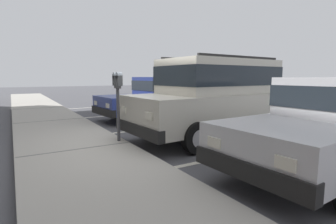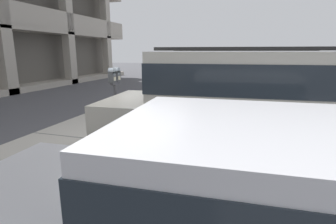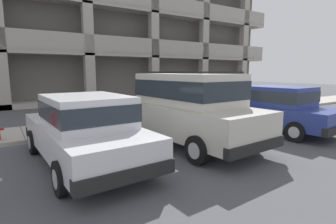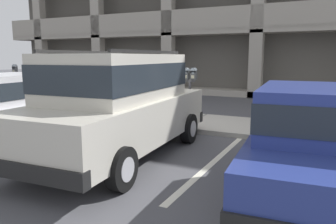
{
  "view_description": "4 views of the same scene",
  "coord_description": "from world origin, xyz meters",
  "views": [
    {
      "loc": [
        -5.27,
        2.36,
        1.55
      ],
      "look_at": [
        0.02,
        -0.81,
        0.72
      ],
      "focal_mm": 28.0,
      "sensor_mm": 36.0,
      "label": 1
    },
    {
      "loc": [
        -4.7,
        -2.32,
        1.97
      ],
      "look_at": [
        0.34,
        -0.79,
        0.76
      ],
      "focal_mm": 28.0,
      "sensor_mm": 36.0,
      "label": 2
    },
    {
      "loc": [
        -4.52,
        -7.99,
        2.03
      ],
      "look_at": [
        0.05,
        -0.92,
        0.73
      ],
      "focal_mm": 28.0,
      "sensor_mm": 36.0,
      "label": 3
    },
    {
      "loc": [
        3.43,
        -7.33,
        1.93
      ],
      "look_at": [
        0.31,
        -1.02,
        0.73
      ],
      "focal_mm": 35.0,
      "sensor_mm": 36.0,
      "label": 4
    }
  ],
  "objects": [
    {
      "name": "ground_plane",
      "position": [
        0.0,
        0.0,
        -0.05
      ],
      "size": [
        80.0,
        80.0,
        0.1
      ],
      "color": "#4C4C51"
    },
    {
      "name": "dark_hatchback",
      "position": [
        3.33,
        -2.46,
        0.82
      ],
      "size": [
        2.07,
        4.6,
        1.54
      ],
      "rotation": [
        0.0,
        0.0,
        0.07
      ],
      "color": "navy",
      "rests_on": "ground_plane"
    },
    {
      "name": "parking_stall_lines",
      "position": [
        1.61,
        -1.4,
        0.0
      ],
      "size": [
        12.97,
        4.8,
        0.01
      ],
      "color": "silver",
      "rests_on": "ground_plane"
    },
    {
      "name": "silver_suv",
      "position": [
        -0.16,
        -2.2,
        1.09
      ],
      "size": [
        2.21,
        4.88,
        2.03
      ],
      "rotation": [
        0.0,
        0.0,
        0.06
      ],
      "color": "beige",
      "rests_on": "ground_plane"
    },
    {
      "name": "sidewalk",
      "position": [
        0.0,
        1.3,
        0.06
      ],
      "size": [
        40.0,
        2.2,
        0.12
      ],
      "color": "#ADA89E",
      "rests_on": "ground_plane"
    },
    {
      "name": "red_sedan",
      "position": [
        -3.02,
        -2.32,
        0.82
      ],
      "size": [
        1.98,
        4.55,
        1.54
      ],
      "rotation": [
        0.0,
        0.0,
        0.05
      ],
      "color": "silver",
      "rests_on": "ground_plane"
    },
    {
      "name": "parking_meter_near",
      "position": [
        0.24,
        0.35,
        1.26
      ],
      "size": [
        0.35,
        0.12,
        1.53
      ],
      "color": "#47474C",
      "rests_on": "sidewalk"
    }
  ]
}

